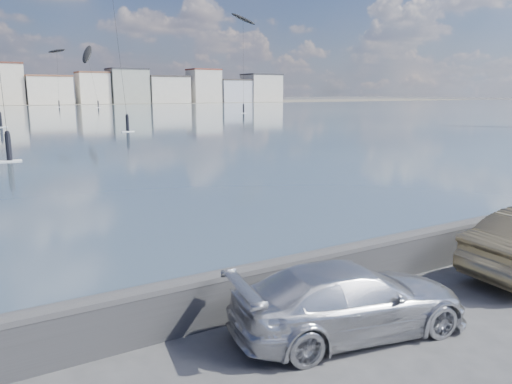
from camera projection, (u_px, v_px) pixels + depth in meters
ground at (334, 381)px, 7.73m from camera, size 700.00×700.00×0.00m
seawall at (247, 288)px, 9.88m from camera, size 400.00×0.36×1.08m
car_silver at (350, 299)px, 9.16m from camera, size 4.78×2.61×1.31m
kitesurfer_6 at (87, 55)px, 148.58m from camera, size 6.05×18.39×19.15m
kitesurfer_19 at (243, 21)px, 106.55m from camera, size 6.26×10.54×21.69m
kitesurfer_20 at (57, 52)px, 150.95m from camera, size 5.93×15.45×17.40m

